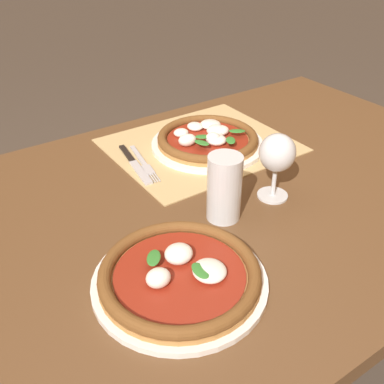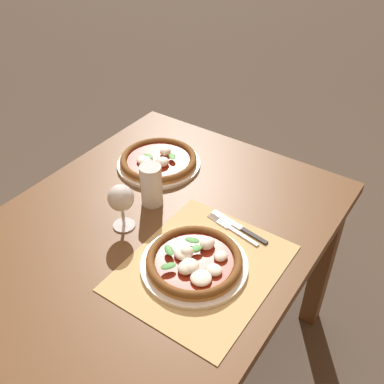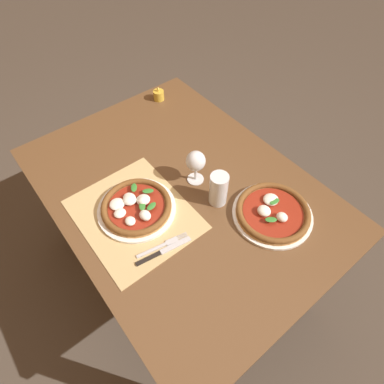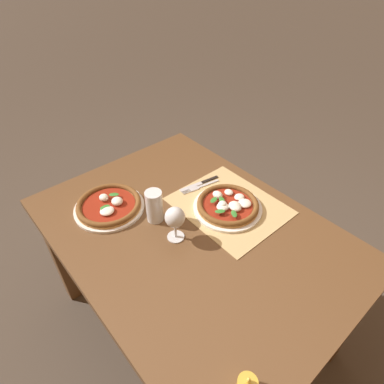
# 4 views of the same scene
# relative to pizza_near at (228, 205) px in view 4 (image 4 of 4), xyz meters

# --- Properties ---
(ground_plane) EXTENTS (24.00, 24.00, 0.00)m
(ground_plane) POSITION_rel_pizza_near_xyz_m (0.01, 0.20, -0.76)
(ground_plane) COLOR #473D33
(dining_table) EXTENTS (1.31, 0.96, 0.74)m
(dining_table) POSITION_rel_pizza_near_xyz_m (0.01, 0.20, -0.12)
(dining_table) COLOR brown
(dining_table) RESTS_ON ground
(paper_placemat) EXTENTS (0.47, 0.40, 0.00)m
(paper_placemat) POSITION_rel_pizza_near_xyz_m (0.02, -0.02, -0.02)
(paper_placemat) COLOR tan
(paper_placemat) RESTS_ON dining_table
(pizza_near) EXTENTS (0.31, 0.31, 0.05)m
(pizza_near) POSITION_rel_pizza_near_xyz_m (0.00, 0.00, 0.00)
(pizza_near) COLOR white
(pizza_near) RESTS_ON paper_placemat
(pizza_far) EXTENTS (0.31, 0.31, 0.05)m
(pizza_far) POSITION_rel_pizza_near_xyz_m (0.35, 0.40, -0.00)
(pizza_far) COLOR white
(pizza_far) RESTS_ON dining_table
(wine_glass) EXTENTS (0.08, 0.08, 0.16)m
(wine_glass) POSITION_rel_pizza_near_xyz_m (0.02, 0.28, 0.08)
(wine_glass) COLOR silver
(wine_glass) RESTS_ON dining_table
(pint_glass) EXTENTS (0.07, 0.07, 0.15)m
(pint_glass) POSITION_rel_pizza_near_xyz_m (0.16, 0.28, 0.05)
(pint_glass) COLOR silver
(pint_glass) RESTS_ON dining_table
(fork) EXTENTS (0.05, 0.20, 0.00)m
(fork) POSITION_rel_pizza_near_xyz_m (0.19, -0.01, -0.02)
(fork) COLOR #B7B7BC
(fork) RESTS_ON paper_placemat
(knife) EXTENTS (0.05, 0.21, 0.01)m
(knife) POSITION_rel_pizza_near_xyz_m (0.21, -0.02, -0.02)
(knife) COLOR black
(knife) RESTS_ON paper_placemat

